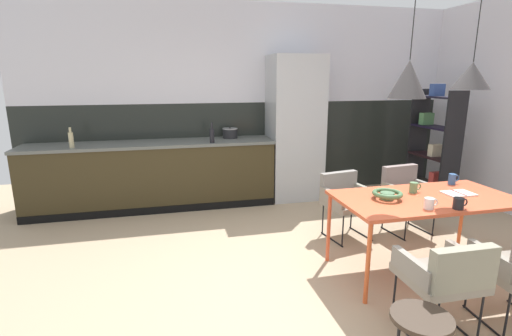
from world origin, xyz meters
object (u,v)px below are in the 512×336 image
object	(u,v)px
mug_white_ceramic	(429,203)
bottle_wine_green	(71,139)
mug_wide_latte	(414,187)
pendant_lamp_over_table_near	(408,79)
dining_table	(426,202)
armchair_corner_seat	(447,273)
open_book	(459,193)
mug_glass_clear	(459,203)
mug_dark_espresso	(453,179)
open_shelf_unit	(434,143)
side_stool	(421,322)
refrigerator_column	(295,129)
armchair_far_side	(406,190)
armchair_by_stool	(345,196)
fruit_bowl	(387,194)
bottle_vinegar_dark	(212,135)
pendant_lamp_over_table_far	(472,76)
cooking_pot	(230,133)

from	to	relation	value
mug_white_ceramic	bottle_wine_green	distance (m)	4.08
mug_wide_latte	pendant_lamp_over_table_near	xyz separation A→B (m)	(-0.29, -0.18, 0.98)
dining_table	armchair_corner_seat	distance (m)	1.00
dining_table	open_book	world-z (taller)	open_book
mug_glass_clear	mug_dark_espresso	size ratio (longest dim) A/B	1.09
open_book	mug_dark_espresso	xyz separation A→B (m)	(0.18, 0.30, 0.05)
open_shelf_unit	side_stool	bearing A→B (deg)	-38.37
side_stool	mug_dark_espresso	bearing A→B (deg)	46.30
mug_wide_latte	refrigerator_column	bearing A→B (deg)	99.72
dining_table	armchair_far_side	bearing A→B (deg)	64.22
armchair_far_side	mug_glass_clear	xyz separation A→B (m)	(-0.39, -1.23, 0.28)
dining_table	mug_wide_latte	world-z (taller)	mug_wide_latte
armchair_by_stool	fruit_bowl	distance (m)	0.93
armchair_corner_seat	mug_glass_clear	world-z (taller)	mug_glass_clear
fruit_bowl	armchair_by_stool	bearing A→B (deg)	87.06
armchair_by_stool	side_stool	distance (m)	2.15
fruit_bowl	dining_table	bearing A→B (deg)	-5.10
armchair_far_side	dining_table	bearing A→B (deg)	57.11
mug_white_ceramic	fruit_bowl	bearing A→B (deg)	121.51
armchair_by_stool	fruit_bowl	world-z (taller)	fruit_bowl
refrigerator_column	armchair_far_side	bearing A→B (deg)	-60.85
armchair_far_side	fruit_bowl	distance (m)	1.21
bottle_vinegar_dark	pendant_lamp_over_table_far	world-z (taller)	pendant_lamp_over_table_far
side_stool	pendant_lamp_over_table_far	world-z (taller)	pendant_lamp_over_table_far
open_book	dining_table	bearing A→B (deg)	-178.77
dining_table	pendant_lamp_over_table_near	distance (m)	1.13
refrigerator_column	pendant_lamp_over_table_far	world-z (taller)	pendant_lamp_over_table_far
armchair_corner_seat	pendant_lamp_over_table_far	bearing A→B (deg)	48.54
fruit_bowl	cooking_pot	distance (m)	2.70
fruit_bowl	cooking_pot	size ratio (longest dim) A/B	1.20
open_book	pendant_lamp_over_table_far	xyz separation A→B (m)	(-0.03, -0.00, 1.06)
refrigerator_column	bottle_vinegar_dark	xyz separation A→B (m)	(-1.24, -0.22, -0.02)
cooking_pot	bottle_wine_green	xyz separation A→B (m)	(-2.04, -0.31, 0.03)
armchair_by_stool	cooking_pot	xyz separation A→B (m)	(-1.03, 1.63, 0.51)
dining_table	armchair_far_side	xyz separation A→B (m)	(0.43, 0.89, -0.18)
armchair_corner_seat	bottle_wine_green	distance (m)	4.29
mug_glass_clear	refrigerator_column	bearing A→B (deg)	99.55
mug_wide_latte	armchair_corner_seat	bearing A→B (deg)	-113.54
refrigerator_column	fruit_bowl	world-z (taller)	refrigerator_column
refrigerator_column	armchair_by_stool	world-z (taller)	refrigerator_column
armchair_corner_seat	side_stool	size ratio (longest dim) A/B	1.67
mug_dark_espresso	mug_glass_clear	bearing A→B (deg)	-126.98
mug_dark_espresso	side_stool	bearing A→B (deg)	-133.70
dining_table	bottle_wine_green	distance (m)	4.08
open_shelf_unit	mug_wide_latte	bearing A→B (deg)	-42.25
side_stool	mug_white_ceramic	bearing A→B (deg)	52.06
pendant_lamp_over_table_far	armchair_far_side	bearing A→B (deg)	82.92
mug_wide_latte	pendant_lamp_over_table_near	world-z (taller)	pendant_lamp_over_table_near
cooking_pot	side_stool	xyz separation A→B (m)	(0.48, -3.71, -0.58)
armchair_far_side	pendant_lamp_over_table_far	distance (m)	1.57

